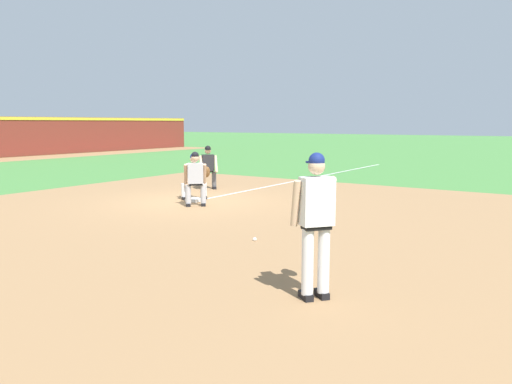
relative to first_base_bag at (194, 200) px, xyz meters
The scene contains 9 objects.
ground_plane 0.04m from the first_base_bag, ahead, with size 160.00×160.00×0.00m, color #47843D.
infield_dirt_patch 4.14m from the first_base_bag, 128.94° to the right, with size 18.00×18.00×0.01m, color #9E754C.
foul_line_stripe 7.49m from the first_base_bag, ahead, with size 14.98×0.10×0.00m, color white.
first_base_bag is the anchor object (origin of this frame).
baseball 5.07m from the first_base_bag, 126.63° to the right, with size 0.07×0.07×0.07m, color white.
pitcher 8.31m from the first_base_bag, 128.83° to the right, with size 0.85×0.54×1.86m.
first_baseman 0.77m from the first_base_bag, 36.77° to the left, with size 0.71×1.09×1.34m.
baserunner 1.12m from the first_base_bag, 136.91° to the right, with size 0.67×0.67×1.46m.
umpire 2.74m from the first_base_bag, 30.42° to the left, with size 0.67×0.67×1.46m.
Camera 1 is at (-10.67, -9.17, 2.22)m, focal length 35.00 mm.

